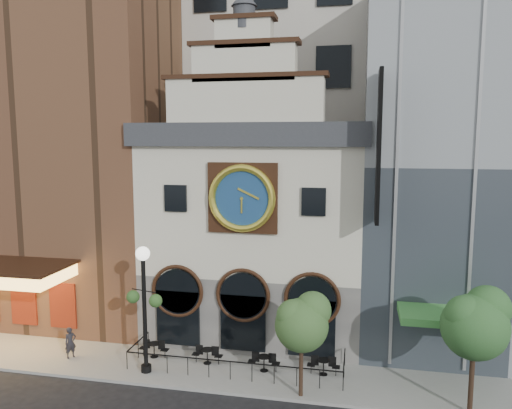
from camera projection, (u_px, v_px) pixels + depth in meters
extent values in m
plane|color=black|center=(224.00, 395.00, 22.61)|extent=(120.00, 120.00, 0.00)
cube|color=gray|center=(237.00, 369.00, 25.02)|extent=(44.00, 5.00, 0.15)
cube|color=#605E5B|center=(258.00, 295.00, 30.09)|extent=(12.00, 8.00, 4.00)
cube|color=silver|center=(259.00, 205.00, 29.36)|extent=(12.00, 8.00, 7.00)
cube|color=#2D3035|center=(259.00, 135.00, 28.82)|extent=(12.60, 8.60, 1.20)
cube|color=black|center=(243.00, 198.00, 25.28)|extent=(3.60, 0.25, 3.60)
cylinder|color=navy|center=(242.00, 198.00, 25.15)|extent=(3.10, 0.12, 3.10)
torus|color=gold|center=(242.00, 198.00, 25.07)|extent=(3.46, 0.36, 3.46)
cylinder|color=#2D3035|center=(244.00, 18.00, 24.57)|extent=(1.10, 1.10, 1.10)
cube|color=brown|center=(74.00, 122.00, 33.25)|extent=(14.00, 12.00, 25.00)
cube|color=#FFBF59|center=(2.00, 273.00, 26.87)|extent=(7.00, 3.40, 0.70)
cube|color=black|center=(1.00, 265.00, 26.82)|extent=(7.40, 3.80, 0.15)
cube|color=maroon|center=(24.00, 302.00, 28.77)|extent=(5.60, 0.15, 2.60)
cube|color=gray|center=(489.00, 163.00, 28.36)|extent=(14.00, 12.00, 20.00)
cube|color=#489B46|center=(450.00, 316.00, 22.86)|extent=(4.50, 2.40, 0.35)
cube|color=black|center=(379.00, 147.00, 22.72)|extent=(0.18, 1.60, 7.00)
cube|color=beige|center=(289.00, 31.00, 39.38)|extent=(20.00, 16.00, 40.00)
cylinder|color=black|center=(154.00, 344.00, 26.09)|extent=(0.68, 0.68, 0.03)
cylinder|color=black|center=(154.00, 350.00, 26.14)|extent=(0.06, 0.06, 0.72)
cylinder|color=black|center=(207.00, 350.00, 25.35)|extent=(0.68, 0.68, 0.03)
cylinder|color=black|center=(207.00, 356.00, 25.40)|extent=(0.06, 0.06, 0.72)
cylinder|color=black|center=(264.00, 357.00, 24.53)|extent=(0.68, 0.68, 0.03)
cylinder|color=black|center=(264.00, 364.00, 24.57)|extent=(0.06, 0.06, 0.72)
cylinder|color=black|center=(324.00, 360.00, 24.14)|extent=(0.68, 0.68, 0.03)
cylinder|color=black|center=(323.00, 367.00, 24.19)|extent=(0.06, 0.06, 0.72)
imported|color=black|center=(70.00, 343.00, 26.02)|extent=(0.67, 0.71, 1.64)
cylinder|color=black|center=(145.00, 316.00, 24.18)|extent=(0.21, 0.21, 5.72)
cylinder|color=black|center=(146.00, 368.00, 24.53)|extent=(0.50, 0.50, 0.34)
sphere|color=white|center=(143.00, 254.00, 23.77)|extent=(0.69, 0.69, 0.69)
sphere|color=#245120|center=(133.00, 297.00, 24.37)|extent=(0.64, 0.64, 0.64)
sphere|color=#245120|center=(156.00, 301.00, 23.76)|extent=(0.64, 0.64, 0.64)
cylinder|color=#382619|center=(301.00, 368.00, 22.11)|extent=(0.18, 0.18, 2.55)
sphere|color=#335A24|center=(302.00, 325.00, 21.85)|extent=(2.37, 2.37, 2.37)
sphere|color=#335A24|center=(313.00, 310.00, 21.94)|extent=(1.64, 1.64, 1.64)
sphere|color=#335A24|center=(293.00, 316.00, 21.68)|extent=(1.46, 1.46, 1.46)
cylinder|color=#382619|center=(471.00, 380.00, 20.66)|extent=(0.21, 0.21, 2.92)
sphere|color=#265722|center=(475.00, 327.00, 20.36)|extent=(2.71, 2.71, 2.71)
sphere|color=#265722|center=(487.00, 308.00, 20.46)|extent=(1.88, 1.88, 1.88)
sphere|color=#265722|center=(465.00, 316.00, 20.17)|extent=(1.67, 1.67, 1.67)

